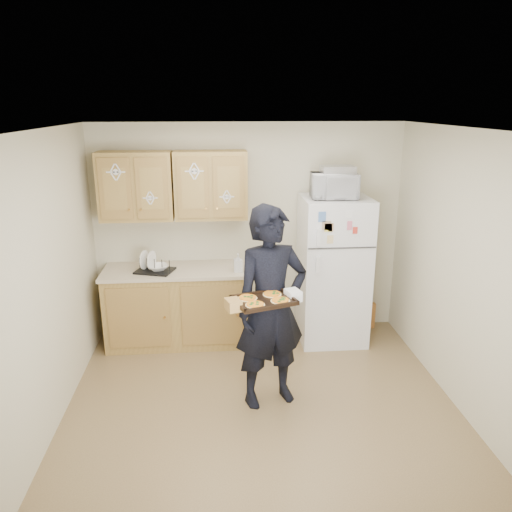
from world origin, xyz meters
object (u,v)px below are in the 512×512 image
object	(u,v)px
person	(271,308)
baking_tray	(264,301)
dish_rack	(154,265)
microwave	(334,186)
refrigerator	(333,270)

from	to	relation	value
person	baking_tray	bearing A→B (deg)	-126.61
dish_rack	microwave	bearing A→B (deg)	-0.78
refrigerator	microwave	xyz separation A→B (m)	(-0.05, -0.05, 0.99)
microwave	person	bearing A→B (deg)	-121.94
refrigerator	dish_rack	xyz separation A→B (m)	(-2.03, -0.02, 0.13)
person	dish_rack	xyz separation A→B (m)	(-1.17, 1.22, 0.04)
refrigerator	dish_rack	bearing A→B (deg)	-179.35
refrigerator	person	bearing A→B (deg)	-124.61
dish_rack	baking_tray	bearing A→B (deg)	-54.59
refrigerator	baking_tray	distance (m)	1.82
refrigerator	person	xyz separation A→B (m)	(-0.86, -1.25, 0.09)
refrigerator	microwave	distance (m)	0.99
baking_tray	person	bearing A→B (deg)	53.39
person	microwave	size ratio (longest dim) A/B	3.79
refrigerator	person	size ratio (longest dim) A/B	0.91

